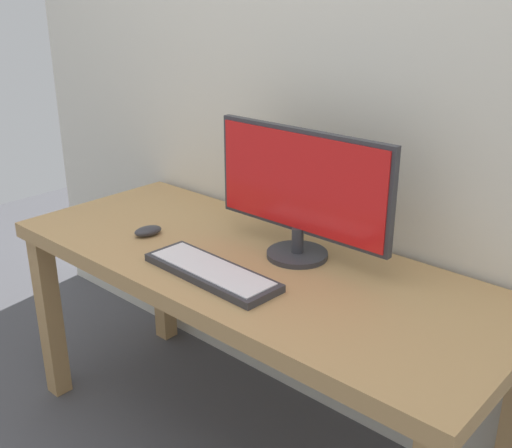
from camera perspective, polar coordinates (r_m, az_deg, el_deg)
ground_plane at (r=2.22m, az=-0.62°, el=-19.93°), size 6.00×6.00×0.00m
desk at (r=1.87m, az=-0.69°, el=-5.74°), size 1.62×0.65×0.70m
monitor at (r=1.78m, az=4.21°, el=3.26°), size 0.61×0.19×0.39m
keyboard_primary at (r=1.73m, az=-4.18°, el=-4.50°), size 0.44×0.16×0.02m
mouse at (r=2.03m, az=-10.09°, el=-0.64°), size 0.08×0.10×0.03m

